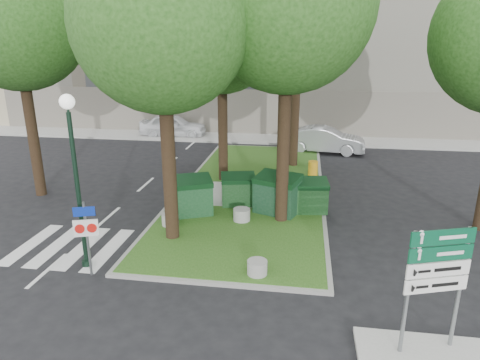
% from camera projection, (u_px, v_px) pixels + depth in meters
% --- Properties ---
extents(ground, '(120.00, 120.00, 0.00)m').
position_uv_depth(ground, '(199.00, 282.00, 11.77)').
color(ground, black).
rests_on(ground, ground).
extents(median_island, '(6.00, 16.00, 0.12)m').
position_uv_depth(median_island, '(252.00, 188.00, 19.21)').
color(median_island, '#254F16').
rests_on(median_island, ground).
extents(median_kerb, '(6.30, 16.30, 0.10)m').
position_uv_depth(median_kerb, '(252.00, 189.00, 19.21)').
color(median_kerb, gray).
rests_on(median_kerb, ground).
extents(building_sidewalk, '(42.00, 3.00, 0.12)m').
position_uv_depth(building_sidewalk, '(264.00, 139.00, 29.17)').
color(building_sidewalk, '#999993').
rests_on(building_sidewalk, ground).
extents(zebra_crossing, '(5.00, 3.00, 0.01)m').
position_uv_depth(zebra_crossing, '(96.00, 248.00, 13.71)').
color(zebra_crossing, silver).
rests_on(zebra_crossing, ground).
extents(apartment_building, '(41.00, 12.00, 16.00)m').
position_uv_depth(apartment_building, '(275.00, 20.00, 33.80)').
color(apartment_building, tan).
rests_on(apartment_building, ground).
extents(tree_median_near_left, '(5.20, 5.20, 10.53)m').
position_uv_depth(tree_median_near_left, '(164.00, 5.00, 12.14)').
color(tree_median_near_left, black).
rests_on(tree_median_near_left, ground).
extents(tree_median_mid, '(4.80, 4.80, 9.99)m').
position_uv_depth(tree_median_mid, '(224.00, 26.00, 18.29)').
color(tree_median_mid, black).
rests_on(tree_median_mid, ground).
extents(tree_street_left, '(5.40, 5.40, 11.00)m').
position_uv_depth(tree_street_left, '(16.00, 6.00, 16.33)').
color(tree_street_left, black).
rests_on(tree_street_left, ground).
extents(dumpster_a, '(1.86, 1.61, 1.45)m').
position_uv_depth(dumpster_a, '(191.00, 196.00, 16.04)').
color(dumpster_a, '#103B1A').
rests_on(dumpster_a, median_island).
extents(dumpster_b, '(1.51, 1.20, 1.25)m').
position_uv_depth(dumpster_b, '(238.00, 190.00, 17.02)').
color(dumpster_b, '#103814').
rests_on(dumpster_b, median_island).
extents(dumpster_c, '(1.93, 1.65, 1.51)m').
position_uv_depth(dumpster_c, '(277.00, 194.00, 16.16)').
color(dumpster_c, '#0E311B').
rests_on(dumpster_c, median_island).
extents(dumpster_d, '(1.48, 1.13, 1.27)m').
position_uv_depth(dumpster_d, '(309.00, 196.00, 16.31)').
color(dumpster_d, '#144218').
rests_on(dumpster_d, median_island).
extents(bollard_left, '(0.60, 0.60, 0.43)m').
position_uv_depth(bollard_left, '(170.00, 219.00, 15.15)').
color(bollard_left, gray).
rests_on(bollard_left, median_island).
extents(bollard_right, '(0.57, 0.57, 0.40)m').
position_uv_depth(bollard_right, '(257.00, 267.00, 11.92)').
color(bollard_right, gray).
rests_on(bollard_right, median_island).
extents(bollard_mid, '(0.62, 0.62, 0.44)m').
position_uv_depth(bollard_mid, '(242.00, 215.00, 15.54)').
color(bollard_mid, gray).
rests_on(bollard_mid, median_island).
extents(litter_bin, '(0.46, 0.46, 0.80)m').
position_uv_depth(litter_bin, '(313.00, 169.00, 20.49)').
color(litter_bin, orange).
rests_on(litter_bin, median_island).
extents(street_lamp, '(0.40, 0.40, 5.03)m').
position_uv_depth(street_lamp, '(75.00, 163.00, 11.70)').
color(street_lamp, black).
rests_on(street_lamp, ground).
extents(traffic_sign_pole, '(0.64, 0.24, 2.21)m').
position_uv_depth(traffic_sign_pole, '(86.00, 229.00, 11.73)').
color(traffic_sign_pole, slate).
rests_on(traffic_sign_pole, ground).
extents(directional_sign, '(1.32, 0.47, 2.75)m').
position_uv_depth(directional_sign, '(437.00, 271.00, 8.52)').
color(directional_sign, slate).
rests_on(directional_sign, sidewalk_corner).
extents(car_white, '(4.69, 2.09, 1.57)m').
position_uv_depth(car_white, '(173.00, 126.00, 29.92)').
color(car_white, white).
rests_on(car_white, ground).
extents(car_silver, '(4.84, 2.16, 1.54)m').
position_uv_depth(car_silver, '(325.00, 140.00, 25.56)').
color(car_silver, '#A6AAAE').
rests_on(car_silver, ground).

